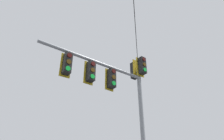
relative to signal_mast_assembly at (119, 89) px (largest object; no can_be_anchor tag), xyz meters
The scene contains 2 objects.
signal_mast_assembly is the anchor object (origin of this frame).
overhead_wire_span 3.01m from the signal_mast_assembly, 151.64° to the left, with size 22.46×1.10×0.98m.
Camera 1 is at (9.57, -0.63, 1.43)m, focal length 34.24 mm.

